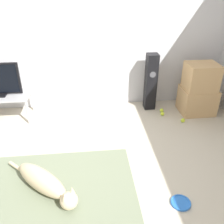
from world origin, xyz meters
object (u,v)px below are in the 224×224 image
at_px(dog, 45,183).
at_px(cardboard_box_lower, 197,100).
at_px(tennis_ball_near_speaker, 162,114).
at_px(frisbee, 181,203).
at_px(cardboard_box_upper, 201,77).
at_px(floor_speaker, 151,82).
at_px(tennis_ball_loose_on_carpet, 162,110).
at_px(tennis_ball_by_boxes, 183,120).

bearing_deg(dog, cardboard_box_lower, 33.85).
bearing_deg(tennis_ball_near_speaker, frisbee, -100.13).
xyz_separation_m(cardboard_box_upper, tennis_ball_near_speaker, (-0.60, -0.06, -0.63)).
bearing_deg(floor_speaker, cardboard_box_upper, -18.35).
xyz_separation_m(cardboard_box_upper, tennis_ball_loose_on_carpet, (-0.58, 0.06, -0.63)).
relative_size(floor_speaker, tennis_ball_loose_on_carpet, 14.94).
distance_m(cardboard_box_lower, tennis_ball_by_boxes, 0.51).
xyz_separation_m(tennis_ball_by_boxes, tennis_ball_near_speaker, (-0.27, 0.25, 0.00)).
xyz_separation_m(dog, cardboard_box_upper, (2.37, 1.58, 0.52)).
bearing_deg(frisbee, floor_speaker, 85.57).
distance_m(floor_speaker, tennis_ball_by_boxes, 0.85).
height_order(frisbee, tennis_ball_near_speaker, tennis_ball_near_speaker).
relative_size(cardboard_box_upper, floor_speaker, 0.50).
relative_size(dog, frisbee, 4.05).
bearing_deg(dog, tennis_ball_loose_on_carpet, 42.53).
bearing_deg(tennis_ball_loose_on_carpet, floor_speaker, 134.44).
bearing_deg(tennis_ball_by_boxes, cardboard_box_upper, 42.93).
relative_size(cardboard_box_lower, tennis_ball_near_speaker, 8.49).
distance_m(tennis_ball_by_boxes, tennis_ball_near_speaker, 0.37).
bearing_deg(frisbee, dog, 167.45).
height_order(cardboard_box_upper, tennis_ball_near_speaker, cardboard_box_upper).
distance_m(dog, tennis_ball_loose_on_carpet, 2.43).
bearing_deg(dog, frisbee, -12.55).
xyz_separation_m(tennis_ball_by_boxes, tennis_ball_loose_on_carpet, (-0.25, 0.37, 0.00)).
relative_size(frisbee, cardboard_box_upper, 0.43).
bearing_deg(tennis_ball_loose_on_carpet, dog, -137.47).
distance_m(floor_speaker, tennis_ball_loose_on_carpet, 0.53).
bearing_deg(tennis_ball_by_boxes, cardboard_box_lower, 43.56).
bearing_deg(floor_speaker, tennis_ball_loose_on_carpet, -45.56).
height_order(frisbee, cardboard_box_upper, cardboard_box_upper).
xyz_separation_m(cardboard_box_lower, floor_speaker, (-0.78, 0.23, 0.27)).
bearing_deg(cardboard_box_upper, frisbee, -116.11).
xyz_separation_m(cardboard_box_lower, tennis_ball_near_speaker, (-0.62, -0.08, -0.19)).
relative_size(floor_speaker, tennis_ball_by_boxes, 14.94).
relative_size(frisbee, floor_speaker, 0.22).
height_order(cardboard_box_lower, tennis_ball_loose_on_carpet, cardboard_box_lower).
height_order(frisbee, floor_speaker, floor_speaker).
xyz_separation_m(dog, tennis_ball_near_speaker, (1.77, 1.52, -0.10)).
xyz_separation_m(floor_speaker, tennis_ball_by_boxes, (0.44, -0.56, -0.46)).
xyz_separation_m(cardboard_box_lower, tennis_ball_by_boxes, (-0.34, -0.33, -0.19)).
distance_m(cardboard_box_upper, floor_speaker, 0.82).
bearing_deg(cardboard_box_lower, frisbee, -116.20).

